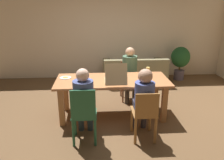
# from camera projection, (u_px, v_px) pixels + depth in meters

# --- Properties ---
(ground_plane) EXTENTS (20.00, 20.00, 0.00)m
(ground_plane) POSITION_uv_depth(u_px,v_px,m) (112.00, 115.00, 4.67)
(ground_plane) COLOR brown
(back_wall) EXTENTS (7.15, 0.12, 2.75)m
(back_wall) POSITION_uv_depth(u_px,v_px,m) (106.00, 31.00, 6.76)
(back_wall) COLOR beige
(back_wall) RESTS_ON ground
(dining_table) EXTENTS (2.16, 0.92, 0.76)m
(dining_table) POSITION_uv_depth(u_px,v_px,m) (112.00, 85.00, 4.46)
(dining_table) COLOR #BB7646
(dining_table) RESTS_ON ground
(chair_0) EXTENTS (0.38, 0.46, 0.87)m
(chair_0) POSITION_uv_depth(u_px,v_px,m) (145.00, 114.00, 3.69)
(chair_0) COLOR #996733
(chair_0) RESTS_ON ground
(person_0) EXTENTS (0.32, 0.52, 1.20)m
(person_0) POSITION_uv_depth(u_px,v_px,m) (144.00, 97.00, 3.75)
(person_0) COLOR #39353C
(person_0) RESTS_ON ground
(chair_1) EXTENTS (0.39, 0.43, 0.87)m
(chair_1) POSITION_uv_depth(u_px,v_px,m) (129.00, 78.00, 5.39)
(chair_1) COLOR brown
(chair_1) RESTS_ON ground
(person_1) EXTENTS (0.33, 0.49, 1.23)m
(person_1) POSITION_uv_depth(u_px,v_px,m) (130.00, 70.00, 5.19)
(person_1) COLOR #433B37
(person_1) RESTS_ON ground
(chair_2) EXTENTS (0.40, 0.40, 0.95)m
(chair_2) POSITION_uv_depth(u_px,v_px,m) (84.00, 114.00, 3.59)
(chair_2) COLOR #276140
(chair_2) RESTS_ON ground
(person_2) EXTENTS (0.32, 0.53, 1.23)m
(person_2) POSITION_uv_depth(u_px,v_px,m) (84.00, 98.00, 3.66)
(person_2) COLOR #2F3C46
(person_2) RESTS_ON ground
(pizza_box_0) EXTENTS (0.39, 0.50, 0.40)m
(pizza_box_0) POSITION_uv_depth(u_px,v_px,m) (115.00, 79.00, 4.25)
(pizza_box_0) COLOR tan
(pizza_box_0) RESTS_ON dining_table
(plate_0) EXTENTS (0.21, 0.21, 0.03)m
(plate_0) POSITION_uv_depth(u_px,v_px,m) (82.00, 80.00, 4.34)
(plate_0) COLOR white
(plate_0) RESTS_ON dining_table
(plate_1) EXTENTS (0.23, 0.23, 0.03)m
(plate_1) POSITION_uv_depth(u_px,v_px,m) (66.00, 78.00, 4.51)
(plate_1) COLOR white
(plate_1) RESTS_ON dining_table
(drinking_glass_0) EXTENTS (0.06, 0.06, 0.13)m
(drinking_glass_0) POSITION_uv_depth(u_px,v_px,m) (87.00, 82.00, 4.06)
(drinking_glass_0) COLOR #E3C859
(drinking_glass_0) RESTS_ON dining_table
(drinking_glass_1) EXTENTS (0.08, 0.08, 0.13)m
(drinking_glass_1) POSITION_uv_depth(u_px,v_px,m) (148.00, 70.00, 4.79)
(drinking_glass_1) COLOR #E6C365
(drinking_glass_1) RESTS_ON dining_table
(couch) EXTENTS (1.73, 0.89, 0.74)m
(couch) POSITION_uv_depth(u_px,v_px,m) (134.00, 73.00, 6.52)
(couch) COLOR #837B57
(couch) RESTS_ON ground
(potted_plant) EXTENTS (0.54, 0.54, 0.97)m
(potted_plant) POSITION_uv_depth(u_px,v_px,m) (180.00, 59.00, 6.67)
(potted_plant) COLOR #5B4F5D
(potted_plant) RESTS_ON ground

